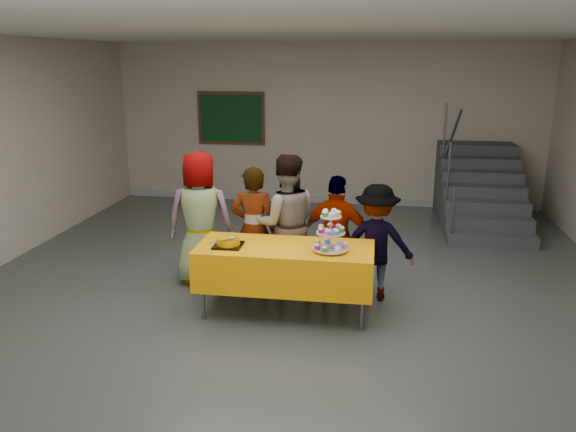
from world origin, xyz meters
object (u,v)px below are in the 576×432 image
Objects in this scene: schoolchild_a at (200,218)px; schoolchild_d at (337,237)px; cupcake_stand at (331,234)px; schoolchild_c at (286,223)px; bake_table at (285,265)px; schoolchild_b at (254,229)px; noticeboard at (231,118)px; staircase at (478,193)px; schoolchild_e at (376,242)px; bear_cake at (228,241)px.

schoolchild_a is 1.15× the size of schoolchild_d.
cupcake_stand is 0.27× the size of schoolchild_c.
bake_table is 1.25× the size of schoolchild_b.
cupcake_stand is at bearing -65.09° from noticeboard.
staircase reaches higher than schoolchild_a.
bear_cake is at bearing 24.82° from schoolchild_e.
bear_cake is 0.25× the size of schoolchild_d.
bear_cake is at bearing -179.53° from cupcake_stand.
bear_cake is 0.99m from schoolchild_a.
noticeboard is at bearing 169.51° from staircase.
schoolchild_d reaches higher than bear_cake.
cupcake_stand is 0.33× the size of schoolchild_e.
bake_table is 1.14× the size of schoolchild_a.
cupcake_stand is at bearing -8.72° from bake_table.
schoolchild_a is at bearing 153.97° from cupcake_stand.
bake_table is at bearing 61.87° from schoolchild_d.
schoolchild_d reaches higher than schoolchild_e.
schoolchild_a is 1.69m from schoolchild_d.
bear_cake is at bearing -127.97° from staircase.
schoolchild_d is 4.13m from staircase.
cupcake_stand is at bearing 144.13° from schoolchild_b.
schoolchild_a is 2.14m from schoolchild_e.
staircase is at bearing -142.24° from schoolchild_c.
staircase reaches higher than schoolchild_d.
bake_table is 0.74m from schoolchild_c.
schoolchild_c is at bearing 98.73° from bake_table.
noticeboard reaches higher than schoolchild_a.
noticeboard is (-4.52, 0.84, 1.11)m from staircase.
cupcake_stand reaches higher than bear_cake.
staircase is (2.78, 3.43, -0.34)m from schoolchild_c.
schoolchild_d is at bearing -61.56° from noticeboard.
bake_table is at bearing -69.56° from noticeboard.
schoolchild_d is (0.02, 0.67, -0.24)m from cupcake_stand.
cupcake_stand is 0.97m from schoolchild_c.
bear_cake is 5.24m from noticeboard.
bear_cake is at bearing -76.10° from noticeboard.
bear_cake is 5.33m from staircase.
noticeboard reaches higher than schoolchild_d.
schoolchild_a is at bearing -9.94° from schoolchild_b.
cupcake_stand reaches higher than bake_table.
bear_cake is 0.71m from schoolchild_b.
schoolchild_a is at bearing -16.11° from schoolchild_c.
schoolchild_e reaches higher than bear_cake.
schoolchild_a is at bearing -138.67° from staircase.
schoolchild_e is (2.13, -0.17, -0.15)m from schoolchild_a.
schoolchild_a is 1.06m from schoolchild_c.
schoolchild_c is (0.49, 0.76, -0.01)m from bear_cake.
cupcake_stand is at bearing 0.47° from bear_cake.
bear_cake is 0.22× the size of schoolchild_c.
schoolchild_e is at bearing 160.68° from schoolchild_c.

